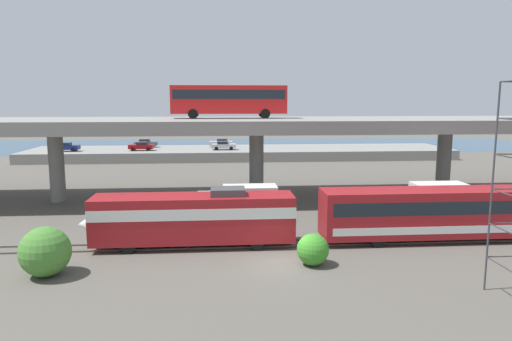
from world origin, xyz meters
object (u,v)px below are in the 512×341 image
Objects in this scene: parked_car_4 at (221,143)px; service_truck_west at (448,198)px; train_coach_lead at (465,211)px; parked_car_1 at (66,147)px; train_locomotive at (184,216)px; transit_bus_on_overpass at (229,99)px; parked_car_0 at (223,145)px; parked_car_2 at (146,143)px; parked_car_3 at (141,146)px; service_truck_east at (240,202)px.

service_truck_west is at bearing 112.98° from parked_car_4.
train_coach_lead is 3.15× the size of service_truck_west.
parked_car_1 is (-46.13, 41.49, 0.81)m from service_truck_west.
transit_bus_on_overpass is at bearing -101.79° from train_locomotive.
parked_car_0 and parked_car_1 have the same top height.
parked_car_1 is at bearing -154.30° from parked_car_2.
train_locomotive is at bearing -163.28° from service_truck_west.
transit_bus_on_overpass is 2.90× the size of parked_car_3.
train_coach_lead is at bearing 134.83° from transit_bus_on_overpass.
parked_car_0 is (-19.54, 41.86, 0.81)m from service_truck_west.
train_locomotive reaches higher than parked_car_1.
service_truck_east is (4.23, 6.84, -0.56)m from train_locomotive.
transit_bus_on_overpass is at bearing -68.54° from parked_car_2.
transit_bus_on_overpass is (3.58, 17.13, 8.26)m from train_locomotive.
service_truck_west is at bearing -41.97° from parked_car_1.
parked_car_0 is 0.98× the size of parked_car_4.
train_locomotive reaches higher than service_truck_west.
train_coach_lead reaches higher than parked_car_1.
parked_car_1 is at bearing 138.03° from service_truck_west.
parked_car_2 is at bearing -68.54° from transit_bus_on_overpass.
parked_car_4 is (26.20, 5.52, -0.00)m from parked_car_1.
transit_bus_on_overpass is at bearing 151.79° from service_truck_west.
train_locomotive is 2.21× the size of service_truck_west.
transit_bus_on_overpass is at bearing 114.68° from parked_car_3.
train_coach_lead is 51.71m from parked_car_0.
parked_car_3 is (-15.11, 41.76, 0.81)m from service_truck_east.
parked_car_0 is (-1.00, 41.86, 0.81)m from service_truck_east.
transit_bus_on_overpass is 40.70m from parked_car_2.
train_coach_lead is 5.20× the size of parked_car_2.
train_coach_lead is 65.34m from parked_car_1.
parked_car_3 is (-14.46, 31.47, -8.01)m from transit_bus_on_overpass.
parked_car_0 is at bearing -70.36° from train_coach_lead.
parked_car_0 is at bearing -21.34° from parked_car_2.
train_locomotive is 2.21× the size of service_truck_east.
train_locomotive is 49.81m from parked_car_3.
parked_car_1 is at bearing 11.91° from parked_car_4.
parked_car_3 is 0.98× the size of parked_car_4.
train_locomotive reaches higher than parked_car_4.
parked_car_2 is 5.66m from parked_car_3.
train_coach_lead is 1.78× the size of transit_bus_on_overpass.
parked_car_1 and parked_car_3 have the same top height.
train_locomotive is 53.93m from parked_car_4.
parked_car_0 and parked_car_2 have the same top height.
parked_car_0 is (3.23, 48.70, 0.25)m from train_locomotive.
service_truck_east is at bearing 91.70° from parked_car_4.
service_truck_west is at bearing -64.98° from parked_car_0.
train_locomotive is at bearing 78.21° from transit_bus_on_overpass.
parked_car_3 is 14.69m from parked_car_4.
transit_bus_on_overpass reaches higher than parked_car_2.
parked_car_1 and parked_car_2 have the same top height.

